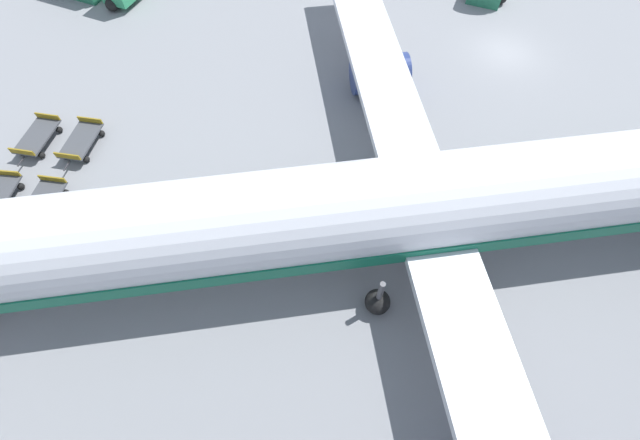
% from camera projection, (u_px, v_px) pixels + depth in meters
% --- Properties ---
extents(ground_plane, '(500.00, 500.00, 0.00)m').
position_uv_depth(ground_plane, '(505.00, 52.00, 28.55)').
color(ground_plane, gray).
extents(airplane, '(41.87, 47.87, 13.67)m').
position_uv_depth(airplane, '(456.00, 200.00, 18.05)').
color(airplane, silver).
rests_on(airplane, ground_plane).
extents(baggage_dolly_row_near_col_a, '(3.55, 2.08, 0.92)m').
position_uv_depth(baggage_dolly_row_near_col_a, '(38.00, 137.00, 23.83)').
color(baggage_dolly_row_near_col_a, '#424449').
rests_on(baggage_dolly_row_near_col_a, ground_plane).
extents(baggage_dolly_row_mid_a_col_a, '(3.56, 2.05, 0.92)m').
position_uv_depth(baggage_dolly_row_mid_a_col_a, '(81.00, 141.00, 23.67)').
color(baggage_dolly_row_mid_a_col_a, '#424449').
rests_on(baggage_dolly_row_mid_a_col_a, ground_plane).
extents(baggage_dolly_row_mid_a_col_b, '(3.56, 2.00, 0.92)m').
position_uv_depth(baggage_dolly_row_mid_a_col_b, '(42.00, 204.00, 21.43)').
color(baggage_dolly_row_mid_a_col_b, '#424449').
rests_on(baggage_dolly_row_mid_a_col_b, ground_plane).
extents(stand_guidance_stripe, '(2.09, 27.20, 0.01)m').
position_uv_depth(stand_guidance_stripe, '(227.00, 272.00, 19.95)').
color(stand_guidance_stripe, yellow).
rests_on(stand_guidance_stripe, ground_plane).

